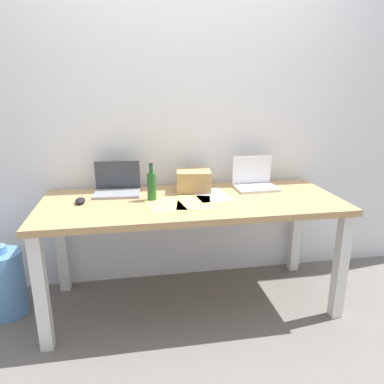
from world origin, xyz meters
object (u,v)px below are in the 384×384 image
at_px(laptop_right, 255,181).
at_px(water_cooler_jug, 5,283).
at_px(beer_bottle, 152,186).
at_px(cardboard_box, 194,181).
at_px(desk, 192,213).
at_px(computer_mouse, 80,201).
at_px(laptop_left, 117,187).

height_order(laptop_right, water_cooler_jug, laptop_right).
height_order(laptop_right, beer_bottle, beer_bottle).
height_order(laptop_right, cardboard_box, laptop_right).
height_order(desk, laptop_right, laptop_right).
bearing_deg(beer_bottle, water_cooler_jug, 177.70).
xyz_separation_m(desk, cardboard_box, (0.05, 0.20, 0.16)).
height_order(beer_bottle, water_cooler_jug, beer_bottle).
relative_size(beer_bottle, cardboard_box, 1.03).
bearing_deg(desk, water_cooler_jug, 176.61).
relative_size(laptop_right, water_cooler_jug, 0.61).
xyz_separation_m(cardboard_box, water_cooler_jug, (-1.27, -0.12, -0.60)).
bearing_deg(desk, computer_mouse, 176.82).
distance_m(laptop_left, computer_mouse, 0.29).
relative_size(desk, laptop_right, 6.43).
distance_m(cardboard_box, water_cooler_jug, 1.41).
bearing_deg(computer_mouse, beer_bottle, 0.62).
xyz_separation_m(laptop_left, water_cooler_jug, (-0.75, -0.14, -0.58)).
relative_size(laptop_right, computer_mouse, 2.98).
distance_m(laptop_left, laptop_right, 0.97).
relative_size(cardboard_box, water_cooler_jug, 0.48).
relative_size(laptop_left, water_cooler_jug, 0.65).
bearing_deg(cardboard_box, desk, -102.98).
bearing_deg(computer_mouse, laptop_left, 39.40).
xyz_separation_m(laptop_left, cardboard_box, (0.52, -0.02, 0.02)).
xyz_separation_m(laptop_right, water_cooler_jug, (-1.71, -0.12, -0.58)).
height_order(laptop_left, laptop_right, laptop_right).
xyz_separation_m(laptop_right, beer_bottle, (-0.74, -0.16, 0.05)).
relative_size(laptop_left, cardboard_box, 1.37).
distance_m(laptop_left, cardboard_box, 0.52).
bearing_deg(beer_bottle, desk, -7.49).
bearing_deg(desk, cardboard_box, 77.02).
distance_m(laptop_right, water_cooler_jug, 1.81).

